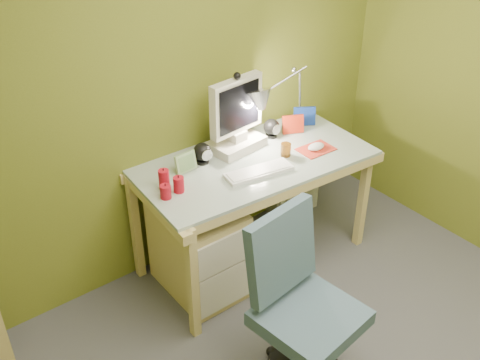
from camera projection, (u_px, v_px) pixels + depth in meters
wall_back at (177, 86)px, 3.26m from camera, size 3.20×0.01×2.40m
slope_ceiling at (164, 140)px, 1.33m from camera, size 1.10×3.20×1.10m
desk at (254, 211)px, 3.60m from camera, size 1.48×0.82×0.77m
monitor at (236, 112)px, 3.38m from camera, size 0.38×0.25×0.50m
speaker_left at (202, 153)px, 3.33m from camera, size 0.12×0.12×0.13m
speaker_right at (272, 128)px, 3.61m from camera, size 0.11×0.11×0.13m
keyboard at (259, 172)px, 3.25m from camera, size 0.42×0.20×0.02m
mousepad at (316, 149)px, 3.49m from camera, size 0.23×0.16×0.01m
mouse at (316, 147)px, 3.49m from camera, size 0.13×0.09×0.04m
amber_tumbler at (286, 150)px, 3.41m from camera, size 0.07×0.07×0.08m
candle_cluster at (168, 183)px, 3.06m from camera, size 0.17×0.15×0.12m
photo_frame_red at (293, 124)px, 3.66m from camera, size 0.14×0.08×0.12m
photo_frame_blue at (305, 116)px, 3.76m from camera, size 0.13×0.10×0.13m
photo_frame_green at (186, 162)px, 3.25m from camera, size 0.14×0.03×0.12m
desk_lamp at (292, 84)px, 3.58m from camera, size 0.64×0.39×0.63m
task_chair at (310, 316)px, 2.71m from camera, size 0.58×0.58×0.95m
radiator at (293, 188)px, 4.19m from camera, size 0.39×0.20×0.37m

